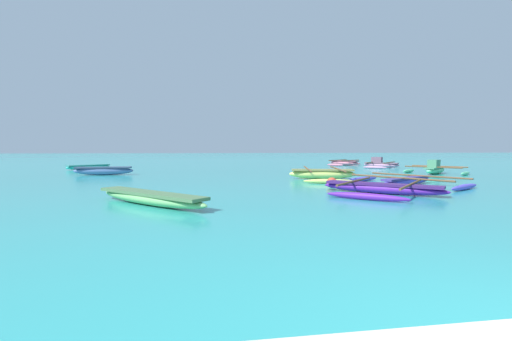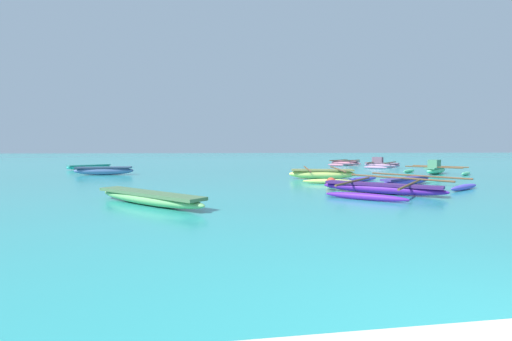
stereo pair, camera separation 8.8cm
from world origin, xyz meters
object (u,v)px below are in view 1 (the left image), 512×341
Objects in this scene: moored_boat_0 at (381,164)px; moored_boat_3 at (322,174)px; moored_boat_8 at (435,169)px; moored_boat_4 at (89,167)px; mooring_buoy_0 at (332,182)px; moored_boat_1 at (344,163)px; moored_boat_5 at (104,170)px; moored_boat_7 at (408,181)px; moored_boat_2 at (382,188)px; moored_boat_6 at (150,197)px.

moored_boat_3 is at bearing -88.42° from moored_boat_0.
moored_boat_4 is at bearing 123.68° from moored_boat_8.
moored_boat_4 is at bearing 133.77° from mooring_buoy_0.
moored_boat_1 is 19.70m from moored_boat_5.
moored_boat_7 is at bearing -55.13° from moored_boat_1.
moored_boat_2 is at bearing -41.02° from moored_boat_5.
moored_boat_5 is (2.52, -5.51, 0.06)m from moored_boat_4.
moored_boat_5 is at bearing 142.72° from mooring_buoy_0.
moored_boat_1 is 14.56m from moored_boat_3.
mooring_buoy_0 is (-3.30, -0.38, 0.02)m from moored_boat_7.
moored_boat_0 is at bearing 61.54° from moored_boat_3.
moored_boat_5 is at bearing 120.68° from moored_boat_7.
moored_boat_0 reaches higher than moored_boat_3.
moored_boat_5 is (-11.06, 4.27, 0.00)m from moored_boat_3.
moored_boat_1 is 1.03× the size of moored_boat_8.
moored_boat_4 is (-13.58, 9.78, -0.06)m from moored_boat_3.
moored_boat_0 is at bearing 55.05° from mooring_buoy_0.
moored_boat_8 is at bearing -65.14° from moored_boat_4.
moored_boat_1 is 0.75× the size of moored_boat_3.
moored_boat_7 is at bearing -84.63° from moored_boat_4.
mooring_buoy_0 is at bearing 155.97° from moored_boat_7.
moored_boat_5 is 8.32× the size of mooring_buoy_0.
moored_boat_2 is 0.87× the size of moored_boat_7.
moored_boat_0 reaches higher than moored_boat_1.
moored_boat_3 is 3.60m from mooring_buoy_0.
moored_boat_1 is 19.48m from moored_boat_2.
moored_boat_8 is at bearing 34.52° from mooring_buoy_0.
moored_boat_0 is 15.25m from mooring_buoy_0.
moored_boat_8 reaches higher than moored_boat_3.
mooring_buoy_0 reaches higher than moored_boat_6.
mooring_buoy_0 is at bearing 159.18° from moored_boat_2.
moored_boat_4 is (-21.45, 0.77, -0.08)m from moored_boat_0.
moored_boat_5 reaches higher than mooring_buoy_0.
moored_boat_7 is at bearing 6.62° from mooring_buoy_0.
moored_boat_3 is 7.97m from moored_boat_8.
moored_boat_2 reaches higher than mooring_buoy_0.
moored_boat_6 is at bearing 169.46° from moored_boat_7.
moored_boat_6 is at bearing -124.00° from moored_boat_3.
moored_boat_8 is at bearing 29.78° from moored_boat_3.
moored_boat_0 is at bearing 13.92° from moored_boat_5.
moored_boat_2 is 1.24× the size of moored_boat_6.
moored_boat_6 is (-7.02, -1.16, 0.01)m from moored_boat_2.
moored_boat_3 is at bearing 97.45° from moored_boat_7.
moored_boat_6 is at bearing -90.87° from moored_boat_0.
moored_boat_5 reaches higher than moored_boat_7.
moored_boat_8 is at bearing 15.79° from moored_boat_7.
moored_boat_0 reaches higher than moored_boat_6.
moored_boat_1 is at bearing 44.80° from moored_boat_7.
mooring_buoy_0 is at bearing -92.03° from moored_boat_4.
moored_boat_2 is 7.12m from moored_boat_6.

